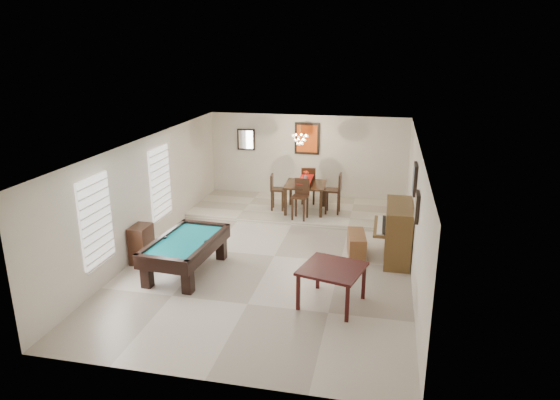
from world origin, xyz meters
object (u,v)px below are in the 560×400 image
at_px(square_table, 332,286).
at_px(dining_chair_west, 278,192).
at_px(pool_table, 186,256).
at_px(dining_chair_south, 300,200).
at_px(chandelier, 300,136).
at_px(apothecary_chest, 141,244).
at_px(piano_bench, 356,245).
at_px(upright_piano, 391,232).
at_px(dining_table, 305,195).
at_px(dining_chair_north, 308,185).
at_px(dining_chair_east, 333,193).
at_px(flower_vase, 306,175).

relative_size(square_table, dining_chair_west, 1.05).
distance_m(pool_table, dining_chair_west, 4.28).
xyz_separation_m(dining_chair_south, chandelier, (-0.18, 0.92, 1.54)).
bearing_deg(apothecary_chest, square_table, -13.04).
bearing_deg(piano_bench, upright_piano, 1.41).
relative_size(dining_table, dining_chair_north, 1.00).
bearing_deg(dining_chair_east, chandelier, -103.09).
height_order(dining_table, dining_chair_south, dining_chair_south).
bearing_deg(pool_table, dining_chair_south, 66.41).
distance_m(dining_table, dining_chair_west, 0.78).
height_order(dining_chair_west, chandelier, chandelier).
distance_m(square_table, dining_chair_north, 5.79).
relative_size(piano_bench, apothecary_chest, 1.13).
relative_size(dining_table, flower_vase, 4.43).
height_order(upright_piano, flower_vase, flower_vase).
height_order(upright_piano, dining_chair_west, upright_piano).
bearing_deg(piano_bench, dining_chair_south, 131.22).
bearing_deg(dining_chair_east, dining_chair_south, -48.73).
relative_size(square_table, dining_chair_east, 0.95).
height_order(piano_bench, dining_table, dining_table).
relative_size(dining_chair_west, chandelier, 1.69).
bearing_deg(square_table, dining_table, 104.93).
height_order(piano_bench, chandelier, chandelier).
bearing_deg(dining_chair_east, pool_table, -31.58).
relative_size(upright_piano, apothecary_chest, 1.81).
xyz_separation_m(dining_table, dining_chair_north, (-0.03, 0.74, 0.09)).
bearing_deg(flower_vase, dining_chair_south, -92.11).
xyz_separation_m(flower_vase, dining_chair_south, (-0.03, -0.70, -0.50)).
bearing_deg(upright_piano, chandelier, 132.77).
relative_size(upright_piano, dining_chair_south, 1.41).
bearing_deg(flower_vase, piano_bench, -57.98).
relative_size(flower_vase, dining_chair_south, 0.23).
distance_m(dining_chair_east, chandelier, 1.82).
bearing_deg(dining_table, flower_vase, 0.00).
xyz_separation_m(square_table, dining_chair_west, (-2.08, 4.85, 0.26)).
xyz_separation_m(square_table, dining_chair_south, (-1.33, 4.18, 0.29)).
xyz_separation_m(square_table, apothecary_chest, (-4.29, 0.99, 0.05)).
xyz_separation_m(square_table, dining_table, (-1.30, 4.89, 0.21)).
bearing_deg(dining_table, pool_table, -113.73).
distance_m(square_table, piano_bench, 2.35).
bearing_deg(dining_chair_east, square_table, 6.74).
bearing_deg(dining_chair_south, dining_chair_north, 97.41).
bearing_deg(piano_bench, square_table, -97.30).
relative_size(dining_chair_south, dining_chair_north, 0.98).
relative_size(dining_chair_south, chandelier, 1.79).
xyz_separation_m(piano_bench, flower_vase, (-1.60, 2.56, 0.90)).
height_order(flower_vase, dining_chair_east, flower_vase).
height_order(pool_table, upright_piano, upright_piano).
bearing_deg(pool_table, dining_chair_west, 79.63).
xyz_separation_m(dining_table, flower_vase, (0.00, 0.00, 0.58)).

